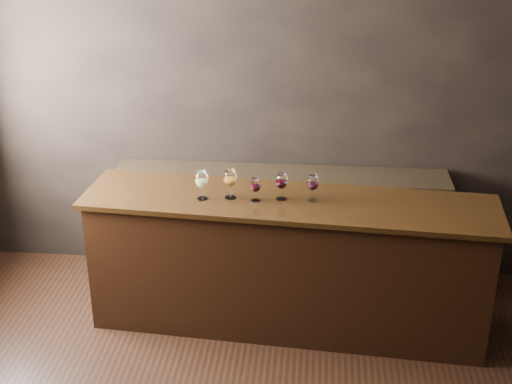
# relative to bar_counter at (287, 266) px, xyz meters

# --- Properties ---
(room_shell) EXTENTS (5.02, 4.52, 2.81)m
(room_shell) POSITION_rel_bar_counter_xyz_m (-0.33, -1.27, 1.32)
(room_shell) COLOR black
(room_shell) RESTS_ON ground
(bar_counter) EXTENTS (2.82, 0.81, 0.97)m
(bar_counter) POSITION_rel_bar_counter_xyz_m (0.00, 0.00, 0.00)
(bar_counter) COLOR black
(bar_counter) RESTS_ON ground
(bar_top) EXTENTS (2.91, 0.89, 0.04)m
(bar_top) POSITION_rel_bar_counter_xyz_m (0.00, 0.00, 0.50)
(bar_top) COLOR black
(bar_top) RESTS_ON bar_counter
(back_bar_shelf) EXTENTS (2.60, 0.40, 0.93)m
(back_bar_shelf) POSITION_rel_bar_counter_xyz_m (-0.09, 0.65, -0.02)
(back_bar_shelf) COLOR black
(back_bar_shelf) RESTS_ON ground
(glass_white) EXTENTS (0.09, 0.09, 0.21)m
(glass_white) POSITION_rel_bar_counter_xyz_m (-0.59, -0.04, 0.66)
(glass_white) COLOR white
(glass_white) RESTS_ON bar_top
(glass_amber) EXTENTS (0.09, 0.09, 0.21)m
(glass_amber) POSITION_rel_bar_counter_xyz_m (-0.40, -0.00, 0.67)
(glass_amber) COLOR white
(glass_amber) RESTS_ON bar_top
(glass_red_a) EXTENTS (0.07, 0.07, 0.17)m
(glass_red_a) POSITION_rel_bar_counter_xyz_m (-0.23, -0.03, 0.64)
(glass_red_a) COLOR white
(glass_red_a) RESTS_ON bar_top
(glass_red_b) EXTENTS (0.08, 0.08, 0.20)m
(glass_red_b) POSITION_rel_bar_counter_xyz_m (-0.05, 0.01, 0.66)
(glass_red_b) COLOR white
(glass_red_b) RESTS_ON bar_top
(glass_red_c) EXTENTS (0.08, 0.08, 0.19)m
(glass_red_c) POSITION_rel_bar_counter_xyz_m (0.16, 0.01, 0.65)
(glass_red_c) COLOR white
(glass_red_c) RESTS_ON bar_top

